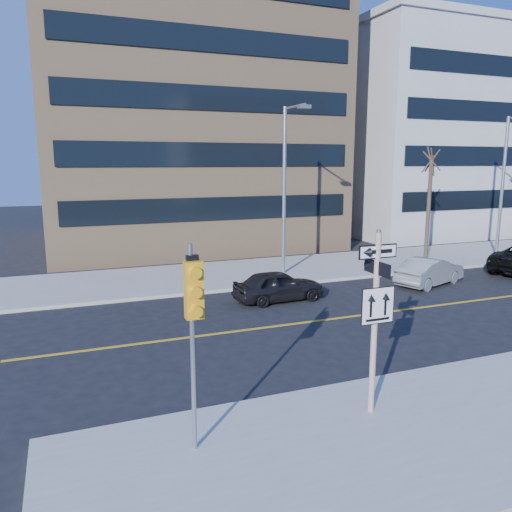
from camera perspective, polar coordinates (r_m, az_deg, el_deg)
name	(u,v)px	position (r m, az deg, el deg)	size (l,w,h in m)	color
ground	(317,374)	(13.85, 6.97, -13.19)	(120.00, 120.00, 0.00)	black
far_sidewalk	(483,253)	(33.84, 24.52, 0.33)	(66.00, 6.00, 0.15)	#9D9C93
sign_pole	(375,312)	(11.00, 13.49, -6.26)	(0.92, 0.92, 4.06)	white
traffic_signal	(194,307)	(9.07, -7.14, -5.77)	(0.32, 0.45, 4.00)	gray
parked_car_a	(278,286)	(20.34, 2.58, -3.41)	(3.73, 1.50, 1.27)	black
parked_car_b	(430,271)	(24.30, 19.26, -1.67)	(3.89, 1.36, 1.28)	gray
streetlight_a	(286,180)	(24.10, 3.49, 8.69)	(0.55, 2.25, 8.00)	gray
streetlight_b	(507,177)	(32.55, 26.73, 8.09)	(0.55, 2.25, 8.00)	gray
street_tree_west	(431,163)	(29.44, 19.41, 9.96)	(1.80, 1.80, 6.35)	#362720
building_brick	(177,113)	(37.16, -9.00, 15.82)	(18.00, 18.00, 18.00)	tan
building_grey_mid	(435,139)	(46.28, 19.74, 12.44)	(20.00, 16.00, 15.00)	#A8AAAD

